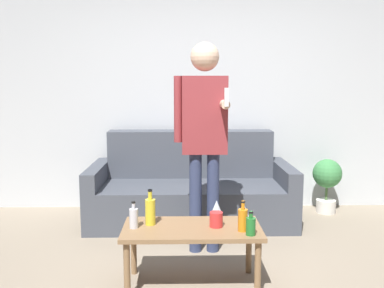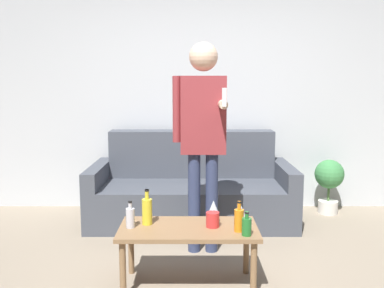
{
  "view_description": "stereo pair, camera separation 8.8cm",
  "coord_description": "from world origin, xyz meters",
  "px_view_note": "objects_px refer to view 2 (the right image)",
  "views": [
    {
      "loc": [
        -0.23,
        -2.76,
        1.43
      ],
      "look_at": [
        -0.16,
        0.6,
        0.95
      ],
      "focal_mm": 40.0,
      "sensor_mm": 36.0,
      "label": 1
    },
    {
      "loc": [
        -0.14,
        -2.76,
        1.43
      ],
      "look_at": [
        -0.16,
        0.6,
        0.95
      ],
      "focal_mm": 40.0,
      "sensor_mm": 36.0,
      "label": 2
    }
  ],
  "objects_px": {
    "couch": "(193,190)",
    "coffee_table": "(190,234)",
    "bottle_orange": "(132,217)",
    "person_standing_front": "(204,127)"
  },
  "relations": [
    {
      "from": "couch",
      "to": "coffee_table",
      "type": "bearing_deg",
      "value": -90.81
    },
    {
      "from": "coffee_table",
      "to": "bottle_orange",
      "type": "height_order",
      "value": "bottle_orange"
    },
    {
      "from": "bottle_orange",
      "to": "person_standing_front",
      "type": "xyz_separation_m",
      "value": [
        0.52,
        0.64,
        0.56
      ]
    },
    {
      "from": "coffee_table",
      "to": "person_standing_front",
      "type": "relative_size",
      "value": 0.55
    },
    {
      "from": "bottle_orange",
      "to": "person_standing_front",
      "type": "height_order",
      "value": "person_standing_front"
    },
    {
      "from": "coffee_table",
      "to": "bottle_orange",
      "type": "bearing_deg",
      "value": -178.36
    },
    {
      "from": "coffee_table",
      "to": "person_standing_front",
      "type": "xyz_separation_m",
      "value": [
        0.11,
        0.63,
        0.69
      ]
    },
    {
      "from": "bottle_orange",
      "to": "person_standing_front",
      "type": "relative_size",
      "value": 0.11
    },
    {
      "from": "couch",
      "to": "person_standing_front",
      "type": "xyz_separation_m",
      "value": [
        0.09,
        -0.88,
        0.75
      ]
    },
    {
      "from": "couch",
      "to": "bottle_orange",
      "type": "height_order",
      "value": "couch"
    }
  ]
}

